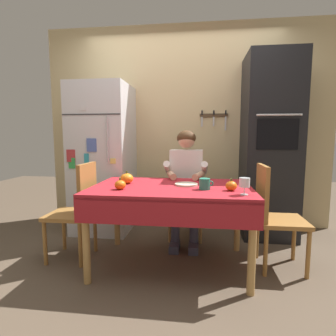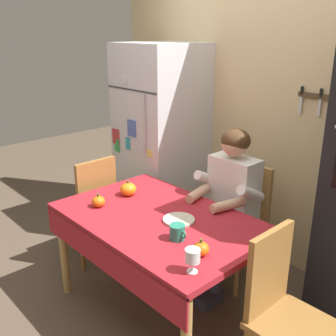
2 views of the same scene
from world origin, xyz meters
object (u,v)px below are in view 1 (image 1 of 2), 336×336
dining_table (171,196)px  chair_left_side (78,207)px  pumpkin_medium (127,178)px  wine_glass (244,183)px  pumpkin_large (120,185)px  chair_right_side (273,212)px  coffee_mug (205,184)px  pumpkin_small (231,186)px  refrigerator (104,159)px  wall_oven (269,147)px  serving_tray (186,184)px  chair_behind_person (187,193)px  seated_person (186,177)px

dining_table → chair_left_side: 0.91m
pumpkin_medium → wine_glass: bearing=-19.7°
pumpkin_large → chair_right_side: bearing=12.2°
pumpkin_medium → coffee_mug: bearing=-14.5°
chair_right_side → pumpkin_small: chair_right_side is taller
refrigerator → pumpkin_small: refrigerator is taller
wall_oven → chair_left_side: 2.20m
dining_table → serving_tray: bearing=29.0°
chair_left_side → wine_glass: (1.48, -0.32, 0.32)m
dining_table → chair_behind_person: 0.81m
refrigerator → pumpkin_medium: bearing=-56.7°
wall_oven → pumpkin_large: (-1.46, -1.11, -0.27)m
refrigerator → wall_oven: 2.01m
chair_left_side → coffee_mug: 1.23m
dining_table → pumpkin_small: bearing=-14.0°
serving_tray → wine_glass: bearing=-37.2°
chair_behind_person → seated_person: (-0.00, -0.19, 0.23)m
wall_oven → seated_person: size_ratio=1.69×
seated_person → wine_glass: 1.01m
chair_behind_person → wine_glass: bearing=-65.4°
chair_behind_person → coffee_mug: chair_behind_person is taller
coffee_mug → serving_tray: coffee_mug is taller
dining_table → serving_tray: size_ratio=6.79×
chair_right_side → serving_tray: bearing=-178.3°
chair_behind_person → serving_tray: size_ratio=4.51×
refrigerator → wall_oven: size_ratio=0.86×
coffee_mug → pumpkin_medium: bearing=165.5°
dining_table → serving_tray: serving_tray is taller
pumpkin_medium → pumpkin_small: size_ratio=1.21×
dining_table → chair_left_side: bearing=176.9°
chair_behind_person → dining_table: bearing=-96.9°
chair_behind_person → seated_person: bearing=-90.0°
wall_oven → chair_left_side: (-1.95, -0.87, -0.54)m
refrigerator → pumpkin_large: 1.21m
wall_oven → pumpkin_small: bearing=-117.5°
chair_behind_person → chair_right_side: bearing=-40.9°
chair_behind_person → chair_right_side: (0.81, -0.70, 0.00)m
dining_table → chair_left_side: size_ratio=1.51×
chair_behind_person → coffee_mug: 0.95m
wall_oven → coffee_mug: size_ratio=17.65×
wall_oven → dining_table: size_ratio=1.50×
chair_left_side → wine_glass: 1.55m
wall_oven → chair_behind_person: (-0.95, -0.13, -0.54)m
seated_person → coffee_mug: 0.73m
refrigerator → chair_right_side: (1.85, -0.79, -0.39)m
refrigerator → wine_glass: bearing=-37.0°
wine_glass → pumpkin_medium: bearing=160.3°
chair_left_side → coffee_mug: chair_left_side is taller
refrigerator → pumpkin_large: (0.54, -1.07, -0.12)m
chair_right_side → pumpkin_large: (-1.31, -0.28, 0.27)m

